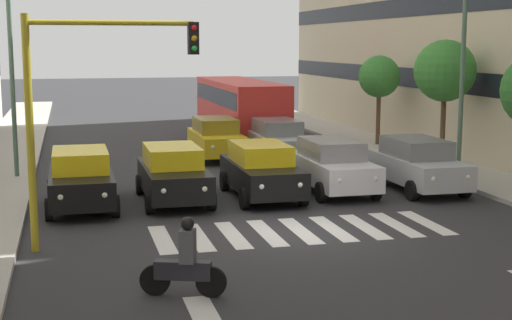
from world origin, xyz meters
TOP-DOWN VIEW (x-y plane):
  - ground_plane at (0.00, 0.00)m, footprint 180.00×180.00m
  - crosswalk_markings at (-0.00, 0.00)m, footprint 7.65×2.80m
  - lane_arrow_1 at (3.51, 5.50)m, footprint 0.50×2.20m
  - car_0 at (-5.41, -4.24)m, footprint 2.02×4.44m
  - car_1 at (-2.57, -4.67)m, footprint 2.02×4.44m
  - car_2 at (-0.08, -4.32)m, footprint 2.02×4.44m
  - car_3 at (2.70, -4.39)m, footprint 2.02×4.44m
  - car_4 at (5.47, -4.22)m, footprint 2.02×4.44m
  - car_row2_0 at (-0.27, -12.68)m, footprint 2.02×4.44m
  - car_row2_1 at (-2.62, -11.36)m, footprint 2.02×4.44m
  - bus_behind_traffic at (-2.57, -18.27)m, footprint 2.78×10.50m
  - motorcycle_with_rider at (3.70, 4.32)m, footprint 1.63×0.68m
  - traffic_light_gantry at (5.49, 0.34)m, footprint 4.02×0.36m
  - street_lamp_left at (-7.08, -5.49)m, footprint 3.12×0.28m
  - street_lamp_right at (7.09, -9.45)m, footprint 3.25×0.28m
  - street_tree_1 at (-8.36, -8.11)m, footprint 2.39×2.39m
  - street_tree_2 at (-8.31, -14.22)m, footprint 1.95×1.95m

SIDE VIEW (x-z plane):
  - ground_plane at x=0.00m, z-range 0.00..0.00m
  - crosswalk_markings at x=0.00m, z-range 0.00..0.01m
  - lane_arrow_1 at x=3.51m, z-range 0.00..0.01m
  - motorcycle_with_rider at x=3.70m, z-range -0.14..1.43m
  - car_0 at x=-5.41m, z-range 0.03..1.75m
  - car_1 at x=-2.57m, z-range 0.03..1.75m
  - car_2 at x=-0.08m, z-range 0.03..1.75m
  - car_3 at x=2.70m, z-range 0.03..1.75m
  - car_4 at x=5.47m, z-range 0.03..1.75m
  - car_row2_0 at x=-0.27m, z-range 0.03..1.75m
  - car_row2_1 at x=-2.62m, z-range 0.03..1.75m
  - bus_behind_traffic at x=-2.57m, z-range 0.36..3.36m
  - street_tree_2 at x=-8.31m, z-range 1.22..5.37m
  - traffic_light_gantry at x=5.49m, z-range 0.93..6.43m
  - street_tree_1 at x=-8.36m, z-range 1.36..6.20m
  - street_lamp_left at x=-7.08m, z-range 0.96..7.65m
  - street_lamp_right at x=7.09m, z-range 0.99..8.32m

